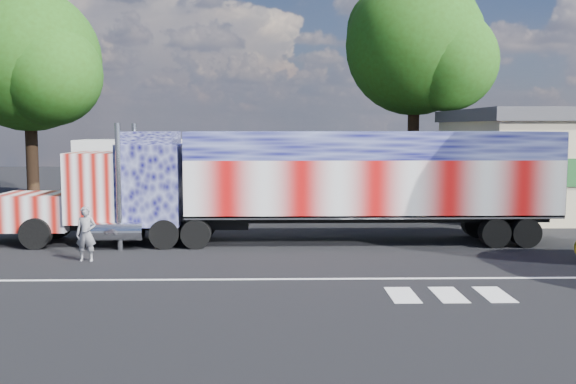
{
  "coord_description": "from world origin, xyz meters",
  "views": [
    {
      "loc": [
        -0.51,
        -20.97,
        4.34
      ],
      "look_at": [
        0.0,
        3.0,
        1.9
      ],
      "focal_mm": 40.0,
      "sensor_mm": 36.0,
      "label": 1
    }
  ],
  "objects_px": {
    "coach_bus": "(213,177)",
    "tree_nw_a": "(30,61)",
    "woman": "(86,234)",
    "semi_truck": "(301,182)",
    "tree_ne_a": "(417,47)"
  },
  "relations": [
    {
      "from": "coach_bus",
      "to": "woman",
      "type": "relative_size",
      "value": 7.17
    },
    {
      "from": "woman",
      "to": "tree_nw_a",
      "type": "relative_size",
      "value": 0.14
    },
    {
      "from": "coach_bus",
      "to": "tree_nw_a",
      "type": "xyz_separation_m",
      "value": [
        -11.19,
        6.98,
        6.24
      ]
    },
    {
      "from": "woman",
      "to": "tree_ne_a",
      "type": "relative_size",
      "value": 0.13
    },
    {
      "from": "woman",
      "to": "tree_nw_a",
      "type": "distance_m",
      "value": 20.55
    },
    {
      "from": "woman",
      "to": "tree_ne_a",
      "type": "bearing_deg",
      "value": 51.91
    },
    {
      "from": "woman",
      "to": "tree_ne_a",
      "type": "height_order",
      "value": "tree_ne_a"
    },
    {
      "from": "woman",
      "to": "semi_truck",
      "type": "bearing_deg",
      "value": 24.69
    },
    {
      "from": "semi_truck",
      "to": "tree_ne_a",
      "type": "relative_size",
      "value": 1.56
    },
    {
      "from": "semi_truck",
      "to": "tree_nw_a",
      "type": "height_order",
      "value": "tree_nw_a"
    },
    {
      "from": "coach_bus",
      "to": "tree_nw_a",
      "type": "relative_size",
      "value": 1.03
    },
    {
      "from": "semi_truck",
      "to": "coach_bus",
      "type": "height_order",
      "value": "semi_truck"
    },
    {
      "from": "coach_bus",
      "to": "tree_ne_a",
      "type": "height_order",
      "value": "tree_ne_a"
    },
    {
      "from": "coach_bus",
      "to": "tree_nw_a",
      "type": "distance_m",
      "value": 14.59
    },
    {
      "from": "tree_ne_a",
      "to": "woman",
      "type": "bearing_deg",
      "value": -128.35
    }
  ]
}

